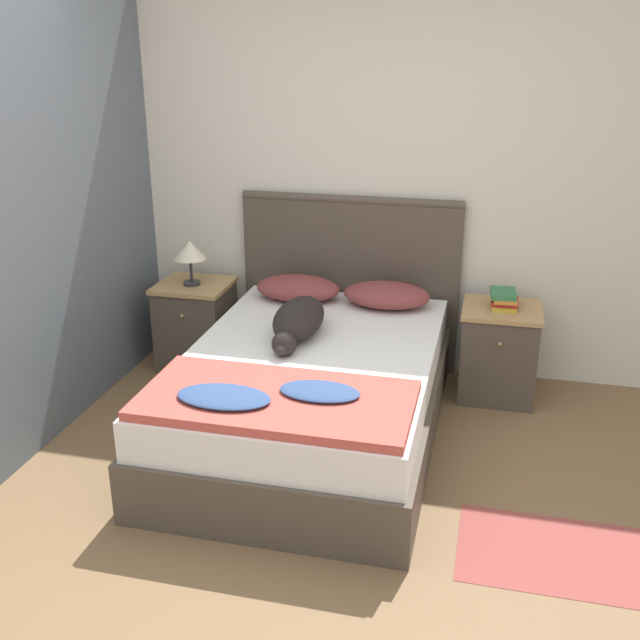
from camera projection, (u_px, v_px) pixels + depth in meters
name	position (u px, v px, depth m)	size (l,w,h in m)	color
ground_plane	(244.00, 545.00, 3.33)	(16.00, 16.00, 0.00)	brown
wall_back	(345.00, 175.00, 4.80)	(9.00, 0.06, 2.55)	silver
wall_side_left	(61.00, 199.00, 4.13)	(0.06, 3.10, 2.55)	slate
bed	(311.00, 394.00, 4.15)	(1.37, 2.04, 0.52)	#4C4238
headboard	(350.00, 279.00, 4.97)	(1.45, 0.06, 1.16)	#4C4238
nightstand_left	(196.00, 324.00, 5.05)	(0.47, 0.45, 0.58)	#4C4238
nightstand_right	(499.00, 352.00, 4.61)	(0.47, 0.45, 0.58)	#4C4238
pillow_left	(298.00, 288.00, 4.81)	(0.54, 0.36, 0.15)	brown
pillow_right	(387.00, 295.00, 4.68)	(0.54, 0.36, 0.15)	brown
quilt	(274.00, 399.00, 3.45)	(1.26, 0.64, 0.08)	#BC4C42
dog	(298.00, 320.00, 4.21)	(0.27, 0.74, 0.20)	black
book_stack	(504.00, 299.00, 4.51)	(0.18, 0.23, 0.10)	gold
table_lamp	(190.00, 251.00, 4.84)	(0.21, 0.21, 0.30)	#2D2D33
rug	(583.00, 558.00, 3.24)	(1.08, 0.56, 0.00)	#93423D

